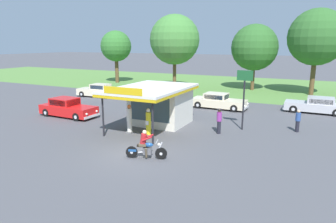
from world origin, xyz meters
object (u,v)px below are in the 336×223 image
at_px(bystander_standing_back_lot, 298,120).
at_px(bystander_chatting_near_pumps, 219,120).
at_px(parked_car_second_row_spare, 169,92).
at_px(parked_car_back_row_centre, 218,102).
at_px(parked_car_back_row_right, 316,105).
at_px(featured_classic_sedan, 68,108).
at_px(roadside_pole_sign, 244,89).
at_px(motorcycle_with_rider, 146,147).
at_px(gas_pump_offside, 148,123).
at_px(parked_car_back_row_centre_left, 98,91).
at_px(gas_pump_nearside, 129,120).

bearing_deg(bystander_standing_back_lot, bystander_chatting_near_pumps, -149.83).
relative_size(parked_car_second_row_spare, parked_car_back_row_centre, 1.04).
relative_size(parked_car_second_row_spare, parked_car_back_row_right, 1.07).
xyz_separation_m(featured_classic_sedan, roadside_pole_sign, (14.17, 2.46, 2.22)).
distance_m(motorcycle_with_rider, featured_classic_sedan, 12.05).
bearing_deg(motorcycle_with_rider, roadside_pole_sign, 66.67).
distance_m(featured_classic_sedan, bystander_chatting_near_pumps, 12.97).
distance_m(gas_pump_offside, roadside_pole_sign, 7.11).
distance_m(parked_car_back_row_centre, parked_car_back_row_right, 8.61).
bearing_deg(parked_car_second_row_spare, featured_classic_sedan, -108.42).
distance_m(parked_car_back_row_centre_left, bystander_chatting_near_pumps, 18.66).
distance_m(parked_car_back_row_right, bystander_standing_back_lot, 7.30).
relative_size(gas_pump_offside, parked_car_back_row_right, 0.36).
relative_size(gas_pump_nearside, featured_classic_sedan, 0.38).
xyz_separation_m(parked_car_back_row_centre_left, roadside_pole_sign, (18.03, -6.37, 2.24)).
bearing_deg(bystander_standing_back_lot, roadside_pole_sign, -163.22).
xyz_separation_m(parked_car_back_row_right, roadside_pole_sign, (-4.67, -8.30, 2.27)).
bearing_deg(gas_pump_offside, parked_car_second_row_spare, 110.54).
xyz_separation_m(gas_pump_nearside, bystander_standing_back_lot, (10.38, 5.33, -0.08)).
distance_m(gas_pump_nearside, motorcycle_with_rider, 4.99).
distance_m(motorcycle_with_rider, parked_car_back_row_right, 18.10).
xyz_separation_m(gas_pump_offside, parked_car_back_row_right, (9.97, 12.55, -0.20)).
xyz_separation_m(parked_car_back_row_right, bystander_standing_back_lot, (-1.09, -7.22, 0.18)).
height_order(parked_car_back_row_right, bystander_standing_back_lot, bystander_standing_back_lot).
height_order(gas_pump_offside, bystander_chatting_near_pumps, gas_pump_offside).
height_order(motorcycle_with_rider, parked_car_back_row_centre_left, motorcycle_with_rider).
xyz_separation_m(parked_car_back_row_centre, bystander_standing_back_lot, (7.28, -5.21, 0.17)).
xyz_separation_m(gas_pump_offside, parked_car_second_row_spare, (-5.01, 13.36, -0.18)).
distance_m(bystander_chatting_near_pumps, bystander_standing_back_lot, 5.55).
bearing_deg(bystander_chatting_near_pumps, featured_classic_sedan, -176.67).
relative_size(parked_car_back_row_centre, bystander_chatting_near_pumps, 3.08).
relative_size(gas_pump_nearside, parked_car_back_row_right, 0.38).
bearing_deg(gas_pump_offside, parked_car_back_row_centre_left, 140.17).
relative_size(gas_pump_nearside, bystander_standing_back_lot, 1.26).
bearing_deg(roadside_pole_sign, parked_car_second_row_spare, 138.54).
height_order(parked_car_back_row_centre_left, parked_car_back_row_right, parked_car_back_row_centre_left).
height_order(gas_pump_nearside, bystander_standing_back_lot, gas_pump_nearside).
xyz_separation_m(bystander_chatting_near_pumps, roadside_pole_sign, (1.22, 1.71, 1.98)).
relative_size(gas_pump_offside, featured_classic_sedan, 0.35).
relative_size(parked_car_second_row_spare, bystander_standing_back_lot, 3.53).
bearing_deg(motorcycle_with_rider, gas_pump_nearside, 132.95).
bearing_deg(motorcycle_with_rider, parked_car_back_row_centre, 91.20).
xyz_separation_m(gas_pump_nearside, featured_classic_sedan, (-7.37, 1.79, -0.21)).
distance_m(bystander_chatting_near_pumps, roadside_pole_sign, 2.89).
distance_m(gas_pump_nearside, parked_car_back_row_centre, 10.98).
distance_m(parked_car_second_row_spare, roadside_pole_sign, 13.94).
bearing_deg(motorcycle_with_rider, gas_pump_offside, 117.53).
bearing_deg(roadside_pole_sign, parked_car_back_row_right, 60.65).
distance_m(bystander_standing_back_lot, roadside_pole_sign, 4.29).
distance_m(motorcycle_with_rider, parked_car_second_row_spare, 18.36).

